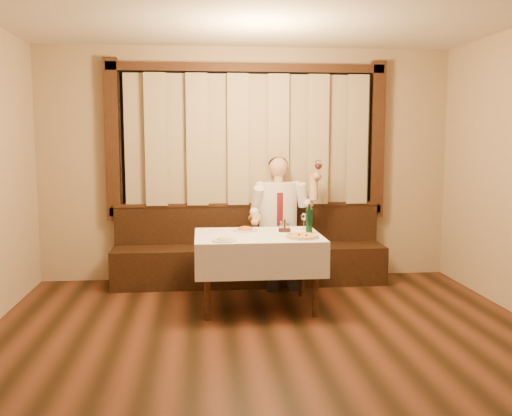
{
  "coord_description": "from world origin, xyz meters",
  "views": [
    {
      "loc": [
        -0.57,
        -3.95,
        1.72
      ],
      "look_at": [
        0.0,
        1.9,
        1.0
      ],
      "focal_mm": 40.0,
      "sensor_mm": 36.0,
      "label": 1
    }
  ],
  "objects": [
    {
      "name": "pasta_red",
      "position": [
        -0.11,
        1.92,
        0.79
      ],
      "size": [
        0.26,
        0.26,
        0.09
      ],
      "rotation": [
        0.0,
        0.0,
        -0.38
      ],
      "color": "white",
      "rests_on": "dining_table"
    },
    {
      "name": "pizza",
      "position": [
        0.41,
        1.45,
        0.77
      ],
      "size": [
        0.33,
        0.33,
        0.04
      ],
      "rotation": [
        0.0,
        0.0,
        0.28
      ],
      "color": "white",
      "rests_on": "dining_table"
    },
    {
      "name": "banquette",
      "position": [
        0.0,
        2.72,
        0.31
      ],
      "size": [
        3.2,
        0.61,
        0.94
      ],
      "color": "black",
      "rests_on": "ground"
    },
    {
      "name": "cruet_caddy",
      "position": [
        0.29,
        1.82,
        0.8
      ],
      "size": [
        0.13,
        0.09,
        0.13
      ],
      "rotation": [
        0.0,
        0.0,
        -0.3
      ],
      "color": "black",
      "rests_on": "dining_table"
    },
    {
      "name": "seated_man",
      "position": [
        0.35,
        2.63,
        0.86
      ],
      "size": [
        0.85,
        0.63,
        1.5
      ],
      "color": "black",
      "rests_on": "ground"
    },
    {
      "name": "room",
      "position": [
        -0.0,
        0.97,
        1.5
      ],
      "size": [
        5.01,
        6.01,
        2.81
      ],
      "color": "black",
      "rests_on": "ground"
    },
    {
      "name": "pasta_cream",
      "position": [
        -0.36,
        1.36,
        0.79
      ],
      "size": [
        0.23,
        0.23,
        0.08
      ],
      "rotation": [
        0.0,
        0.0,
        -0.14
      ],
      "color": "white",
      "rests_on": "dining_table"
    },
    {
      "name": "dining_table",
      "position": [
        0.0,
        1.7,
        0.65
      ],
      "size": [
        1.27,
        0.97,
        0.76
      ],
      "color": "black",
      "rests_on": "ground"
    },
    {
      "name": "table_wine_glass",
      "position": [
        0.52,
        1.98,
        0.88
      ],
      "size": [
        0.06,
        0.06,
        0.17
      ],
      "rotation": [
        0.0,
        0.0,
        0.29
      ],
      "color": "white",
      "rests_on": "dining_table"
    },
    {
      "name": "green_bottle",
      "position": [
        0.53,
        1.73,
        0.89
      ],
      "size": [
        0.07,
        0.07,
        0.31
      ],
      "rotation": [
        0.0,
        0.0,
        -0.1
      ],
      "color": "#0D3F20",
      "rests_on": "dining_table"
    }
  ]
}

